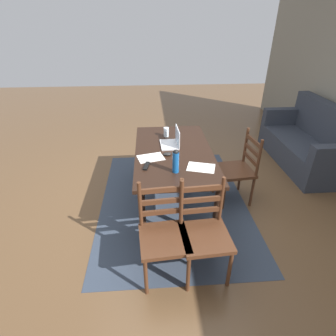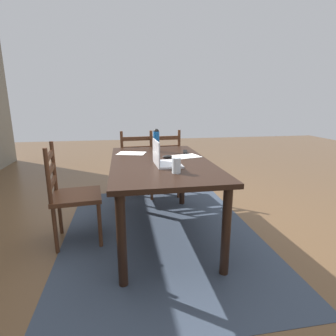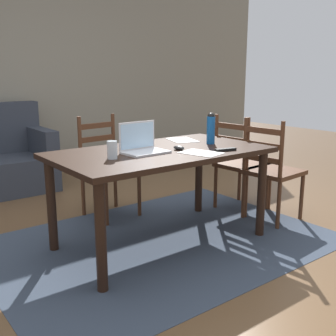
{
  "view_description": "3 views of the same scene",
  "coord_description": "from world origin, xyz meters",
  "px_view_note": "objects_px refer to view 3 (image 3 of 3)",
  "views": [
    {
      "loc": [
        2.91,
        -0.28,
        2.2
      ],
      "look_at": [
        -0.08,
        -0.06,
        0.47
      ],
      "focal_mm": 28.36,
      "sensor_mm": 36.0,
      "label": 1
    },
    {
      "loc": [
        -2.48,
        0.36,
        1.32
      ],
      "look_at": [
        -0.05,
        -0.06,
        0.7
      ],
      "focal_mm": 28.47,
      "sensor_mm": 36.0,
      "label": 2
    },
    {
      "loc": [
        -1.85,
        -2.49,
        1.34
      ],
      "look_at": [
        0.05,
        -0.03,
        0.62
      ],
      "focal_mm": 43.71,
      "sensor_mm": 36.0,
      "label": 3
    }
  ],
  "objects_px": {
    "water_bottle": "(211,128)",
    "drinking_glass": "(112,150)",
    "computer_mouse": "(179,148)",
    "tv_remote": "(226,150)",
    "dining_table": "(161,161)",
    "laptop": "(142,145)",
    "chair_far_head": "(108,168)",
    "chair_right_far": "(241,164)",
    "chair_right_near": "(271,171)"
  },
  "relations": [
    {
      "from": "dining_table",
      "to": "drinking_glass",
      "type": "relative_size",
      "value": 13.3
    },
    {
      "from": "water_bottle",
      "to": "drinking_glass",
      "type": "bearing_deg",
      "value": -177.9
    },
    {
      "from": "computer_mouse",
      "to": "tv_remote",
      "type": "xyz_separation_m",
      "value": [
        0.26,
        -0.25,
        -0.01
      ]
    },
    {
      "from": "chair_right_far",
      "to": "water_bottle",
      "type": "relative_size",
      "value": 3.66
    },
    {
      "from": "chair_far_head",
      "to": "chair_right_near",
      "type": "xyz_separation_m",
      "value": [
        1.12,
        -1.03,
        0.0
      ]
    },
    {
      "from": "tv_remote",
      "to": "water_bottle",
      "type": "bearing_deg",
      "value": -10.38
    },
    {
      "from": "chair_right_near",
      "to": "laptop",
      "type": "xyz_separation_m",
      "value": [
        -1.29,
        0.2,
        0.36
      ]
    },
    {
      "from": "chair_right_far",
      "to": "tv_remote",
      "type": "distance_m",
      "value": 0.96
    },
    {
      "from": "chair_right_near",
      "to": "computer_mouse",
      "type": "height_order",
      "value": "chair_right_near"
    },
    {
      "from": "tv_remote",
      "to": "drinking_glass",
      "type": "bearing_deg",
      "value": 84.99
    },
    {
      "from": "dining_table",
      "to": "tv_remote",
      "type": "bearing_deg",
      "value": -42.15
    },
    {
      "from": "chair_right_far",
      "to": "laptop",
      "type": "xyz_separation_m",
      "value": [
        -1.29,
        -0.18,
        0.36
      ]
    },
    {
      "from": "chair_right_far",
      "to": "water_bottle",
      "type": "xyz_separation_m",
      "value": [
        -0.62,
        -0.21,
        0.43
      ]
    },
    {
      "from": "tv_remote",
      "to": "laptop",
      "type": "bearing_deg",
      "value": 71.15
    },
    {
      "from": "chair_right_far",
      "to": "water_bottle",
      "type": "distance_m",
      "value": 0.78
    },
    {
      "from": "chair_far_head",
      "to": "chair_right_near",
      "type": "distance_m",
      "value": 1.52
    },
    {
      "from": "laptop",
      "to": "tv_remote",
      "type": "xyz_separation_m",
      "value": [
        0.54,
        -0.34,
        -0.05
      ]
    },
    {
      "from": "dining_table",
      "to": "chair_right_near",
      "type": "relative_size",
      "value": 1.74
    },
    {
      "from": "drinking_glass",
      "to": "computer_mouse",
      "type": "xyz_separation_m",
      "value": [
        0.57,
        -0.03,
        -0.05
      ]
    },
    {
      "from": "laptop",
      "to": "computer_mouse",
      "type": "height_order",
      "value": "laptop"
    },
    {
      "from": "chair_right_far",
      "to": "computer_mouse",
      "type": "bearing_deg",
      "value": -164.94
    },
    {
      "from": "chair_right_near",
      "to": "water_bottle",
      "type": "distance_m",
      "value": 0.77
    },
    {
      "from": "chair_far_head",
      "to": "tv_remote",
      "type": "height_order",
      "value": "chair_far_head"
    },
    {
      "from": "dining_table",
      "to": "chair_right_near",
      "type": "xyz_separation_m",
      "value": [
        1.12,
        -0.19,
        -0.21
      ]
    },
    {
      "from": "chair_right_far",
      "to": "tv_remote",
      "type": "xyz_separation_m",
      "value": [
        -0.75,
        -0.52,
        0.31
      ]
    },
    {
      "from": "chair_far_head",
      "to": "drinking_glass",
      "type": "relative_size",
      "value": 7.62
    },
    {
      "from": "dining_table",
      "to": "laptop",
      "type": "height_order",
      "value": "laptop"
    },
    {
      "from": "water_bottle",
      "to": "dining_table",
      "type": "bearing_deg",
      "value": 177.06
    },
    {
      "from": "chair_far_head",
      "to": "tv_remote",
      "type": "bearing_deg",
      "value": -72.42
    },
    {
      "from": "chair_far_head",
      "to": "chair_right_far",
      "type": "height_order",
      "value": "same"
    },
    {
      "from": "dining_table",
      "to": "chair_right_far",
      "type": "bearing_deg",
      "value": 9.39
    },
    {
      "from": "water_bottle",
      "to": "laptop",
      "type": "bearing_deg",
      "value": 177.46
    },
    {
      "from": "water_bottle",
      "to": "tv_remote",
      "type": "height_order",
      "value": "water_bottle"
    },
    {
      "from": "dining_table",
      "to": "water_bottle",
      "type": "xyz_separation_m",
      "value": [
        0.5,
        -0.03,
        0.23
      ]
    },
    {
      "from": "chair_right_near",
      "to": "tv_remote",
      "type": "distance_m",
      "value": 0.82
    },
    {
      "from": "chair_far_head",
      "to": "chair_right_far",
      "type": "relative_size",
      "value": 1.0
    },
    {
      "from": "laptop",
      "to": "drinking_glass",
      "type": "relative_size",
      "value": 2.64
    },
    {
      "from": "chair_right_far",
      "to": "tv_remote",
      "type": "bearing_deg",
      "value": -145.41
    },
    {
      "from": "chair_far_head",
      "to": "chair_right_near",
      "type": "height_order",
      "value": "same"
    },
    {
      "from": "dining_table",
      "to": "computer_mouse",
      "type": "relative_size",
      "value": 16.57
    },
    {
      "from": "tv_remote",
      "to": "chair_right_near",
      "type": "bearing_deg",
      "value": -66.25
    },
    {
      "from": "computer_mouse",
      "to": "laptop",
      "type": "bearing_deg",
      "value": 156.3
    },
    {
      "from": "chair_far_head",
      "to": "laptop",
      "type": "distance_m",
      "value": 0.92
    },
    {
      "from": "dining_table",
      "to": "drinking_glass",
      "type": "xyz_separation_m",
      "value": [
        -0.46,
        -0.06,
        0.15
      ]
    },
    {
      "from": "chair_right_near",
      "to": "dining_table",
      "type": "bearing_deg",
      "value": 170.29
    },
    {
      "from": "dining_table",
      "to": "chair_far_head",
      "type": "height_order",
      "value": "chair_far_head"
    },
    {
      "from": "dining_table",
      "to": "computer_mouse",
      "type": "bearing_deg",
      "value": -38.22
    },
    {
      "from": "chair_right_near",
      "to": "computer_mouse",
      "type": "relative_size",
      "value": 9.5
    },
    {
      "from": "drinking_glass",
      "to": "tv_remote",
      "type": "height_order",
      "value": "drinking_glass"
    },
    {
      "from": "laptop",
      "to": "tv_remote",
      "type": "distance_m",
      "value": 0.64
    }
  ]
}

